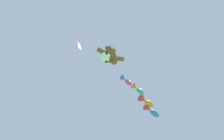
% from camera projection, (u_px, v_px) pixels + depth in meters
% --- Properties ---
extents(teddy_bear_kite, '(2.48, 1.09, 2.52)m').
position_uv_depth(teddy_bear_kite, '(111.00, 55.00, 12.60)').
color(teddy_bear_kite, brown).
extents(soccer_ball_kite, '(0.84, 0.84, 0.78)m').
position_uv_depth(soccer_ball_kite, '(105.00, 57.00, 11.06)').
color(soccer_ball_kite, white).
extents(fish_kite_magenta, '(1.54, 1.00, 0.60)m').
position_uv_depth(fish_kite_magenta, '(126.00, 80.00, 15.69)').
color(fish_kite_magenta, '#E53F9E').
extents(fish_kite_teal, '(1.79, 1.13, 0.65)m').
position_uv_depth(fish_kite_teal, '(138.00, 89.00, 16.12)').
color(fish_kite_teal, '#19ADB2').
extents(fish_kite_tangerine, '(2.16, 1.34, 0.87)m').
position_uv_depth(fish_kite_tangerine, '(146.00, 101.00, 17.00)').
color(fish_kite_tangerine, orange).
extents(fish_kite_cobalt, '(2.43, 1.46, 0.81)m').
position_uv_depth(fish_kite_cobalt, '(151.00, 111.00, 17.43)').
color(fish_kite_cobalt, blue).
extents(diamond_kite, '(0.77, 0.78, 3.04)m').
position_uv_depth(diamond_kite, '(79.00, 47.00, 15.33)').
color(diamond_kite, '#E53F9E').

